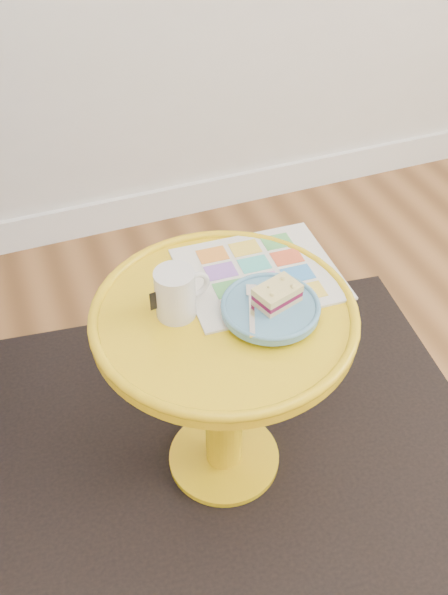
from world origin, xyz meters
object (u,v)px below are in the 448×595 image
object	(u,v)px
newspaper	(259,274)
plate	(270,308)
side_table	(224,361)
mug	(176,292)

from	to	relation	value
newspaper	plate	bearing A→B (deg)	-100.96
side_table	mug	distance (m)	0.21
newspaper	plate	size ratio (longest dim) A/B	1.67
newspaper	mug	world-z (taller)	mug
mug	plate	xyz separation A→B (m)	(0.16, -0.07, -0.04)
mug	plate	size ratio (longest dim) A/B	0.59
newspaper	mug	size ratio (longest dim) A/B	2.84
side_table	newspaper	xyz separation A→B (m)	(0.11, 0.08, 0.14)
mug	plate	bearing A→B (deg)	-30.03
side_table	plate	bearing A→B (deg)	-25.80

